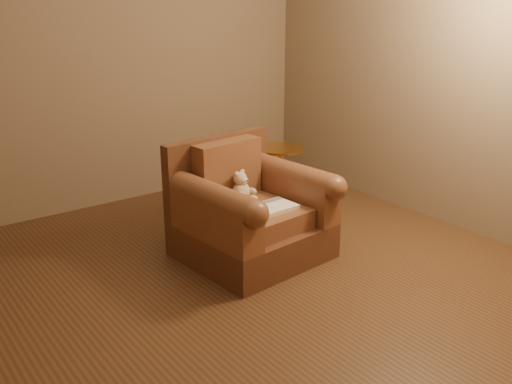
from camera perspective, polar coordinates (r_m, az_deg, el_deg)
floor at (r=3.70m, az=-1.59°, el=-9.54°), size 4.00×4.00×0.00m
room at (r=3.25m, az=-1.88°, el=18.03°), size 4.02×4.02×2.71m
armchair at (r=4.03m, az=-0.76°, el=-2.15°), size 0.98×0.93×0.81m
teddy_bear at (r=4.03m, az=-1.37°, el=0.29°), size 0.16×0.19×0.23m
guidebook at (r=3.87m, az=1.37°, el=-1.63°), size 0.38×0.24×0.03m
side_table at (r=4.84m, az=2.41°, el=1.47°), size 0.41×0.41×0.57m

